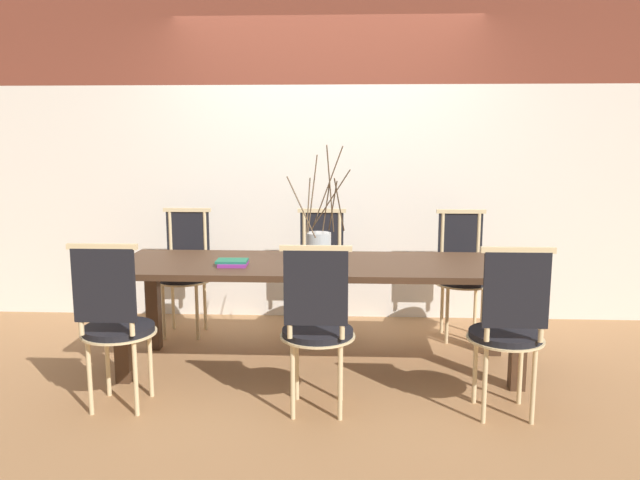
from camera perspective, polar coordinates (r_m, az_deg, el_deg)
name	(u,v)px	position (r m, az deg, el deg)	size (l,w,h in m)	color
ground_plane	(320,367)	(4.30, 0.00, -11.52)	(16.00, 16.00, 0.00)	#9E7047
wall_rear	(327,129)	(5.25, 0.66, 10.14)	(12.00, 0.06, 3.20)	silver
dining_table	(320,276)	(4.11, 0.00, -3.32)	(2.66, 0.83, 0.72)	#422B1C
chair_near_leftend	(115,320)	(3.69, -18.25, -6.99)	(0.42, 0.42, 0.98)	black
chair_near_left	(317,323)	(3.45, -0.27, -7.62)	(0.42, 0.42, 0.98)	black
chair_near_center	(508,326)	(3.55, 16.84, -7.53)	(0.42, 0.42, 0.98)	black
chair_far_leftend	(185,267)	(4.99, -12.24, -2.47)	(0.42, 0.42, 0.98)	black
chair_far_left	(321,269)	(4.83, 0.10, -2.65)	(0.42, 0.42, 0.98)	black
chair_far_center	(462,270)	(4.90, 12.84, -2.71)	(0.42, 0.42, 0.98)	black
vase_centerpiece	(319,246)	(4.03, -0.13, -0.56)	(0.41, 0.41, 0.77)	#B2BCC1
book_stack	(233,263)	(4.04, -7.98, -2.07)	(0.20, 0.18, 0.04)	#842D8C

